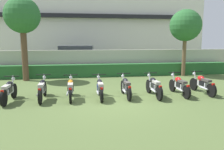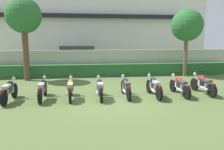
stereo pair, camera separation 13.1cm
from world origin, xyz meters
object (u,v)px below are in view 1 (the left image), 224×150
(motorcycle_in_row_3, at_px, (100,88))
(motorcycle_in_row_7, at_px, (202,84))
(tree_far_side, at_px, (185,26))
(motorcycle_in_row_0, at_px, (9,91))
(parked_car, at_px, (78,57))
(motorcycle_in_row_5, at_px, (154,86))
(tree_near_inspector, at_px, (22,17))
(motorcycle_in_row_2, at_px, (71,88))
(motorcycle_in_row_1, at_px, (42,89))
(motorcycle_in_row_4, at_px, (126,87))
(motorcycle_in_row_6, at_px, (179,85))

(motorcycle_in_row_3, xyz_separation_m, motorcycle_in_row_7, (4.63, 0.16, 0.00))
(tree_far_side, xyz_separation_m, motorcycle_in_row_0, (-9.62, -4.97, -2.82))
(parked_car, distance_m, motorcycle_in_row_5, 10.26)
(tree_near_inspector, relative_size, motorcycle_in_row_2, 2.66)
(tree_near_inspector, relative_size, tree_far_side, 1.10)
(motorcycle_in_row_3, bearing_deg, motorcycle_in_row_2, 86.29)
(motorcycle_in_row_1, bearing_deg, motorcycle_in_row_7, -90.70)
(tree_far_side, relative_size, motorcycle_in_row_5, 2.24)
(tree_far_side, xyz_separation_m, motorcycle_in_row_4, (-4.95, -4.86, -2.83))
(tree_near_inspector, xyz_separation_m, motorcycle_in_row_7, (8.57, -4.54, -3.23))
(tree_near_inspector, distance_m, motorcycle_in_row_5, 8.46)
(tree_far_side, bearing_deg, motorcycle_in_row_4, -135.53)
(motorcycle_in_row_3, bearing_deg, tree_far_side, -50.88)
(motorcycle_in_row_1, xyz_separation_m, motorcycle_in_row_7, (6.95, 0.01, -0.01))
(motorcycle_in_row_7, bearing_deg, tree_far_side, -20.09)
(motorcycle_in_row_4, bearing_deg, parked_car, 11.69)
(parked_car, height_order, motorcycle_in_row_7, parked_car)
(motorcycle_in_row_0, relative_size, motorcycle_in_row_6, 0.95)
(tree_near_inspector, bearing_deg, motorcycle_in_row_3, -50.02)
(parked_car, xyz_separation_m, motorcycle_in_row_1, (-1.48, -9.58, -0.49))
(motorcycle_in_row_1, bearing_deg, motorcycle_in_row_0, 96.34)
(motorcycle_in_row_0, bearing_deg, tree_far_side, -60.86)
(tree_near_inspector, distance_m, motorcycle_in_row_4, 7.56)
(motorcycle_in_row_3, bearing_deg, motorcycle_in_row_4, -85.19)
(tree_near_inspector, height_order, motorcycle_in_row_5, tree_near_inspector)
(tree_near_inspector, height_order, motorcycle_in_row_3, tree_near_inspector)
(tree_far_side, height_order, motorcycle_in_row_4, tree_far_side)
(motorcycle_in_row_3, bearing_deg, parked_car, 4.76)
(motorcycle_in_row_4, bearing_deg, motorcycle_in_row_5, -95.57)
(parked_car, distance_m, tree_far_side, 8.71)
(motorcycle_in_row_2, xyz_separation_m, motorcycle_in_row_4, (2.30, 0.02, -0.00))
(motorcycle_in_row_0, height_order, motorcycle_in_row_5, same)
(motorcycle_in_row_7, bearing_deg, parked_car, 26.23)
(tree_near_inspector, xyz_separation_m, tree_far_side, (10.00, 0.26, -0.40))
(tree_far_side, height_order, motorcycle_in_row_3, tree_far_side)
(motorcycle_in_row_2, distance_m, motorcycle_in_row_6, 4.68)
(motorcycle_in_row_3, relative_size, motorcycle_in_row_6, 0.94)
(motorcycle_in_row_2, bearing_deg, tree_near_inspector, 30.25)
(tree_near_inspector, height_order, motorcycle_in_row_6, tree_near_inspector)
(parked_car, distance_m, motorcycle_in_row_0, 10.12)
(parked_car, xyz_separation_m, tree_far_side, (6.90, -4.77, 2.34))
(motorcycle_in_row_1, distance_m, motorcycle_in_row_6, 5.80)
(motorcycle_in_row_6, bearing_deg, motorcycle_in_row_3, 89.60)
(parked_car, bearing_deg, tree_far_side, -27.94)
(motorcycle_in_row_2, height_order, motorcycle_in_row_3, motorcycle_in_row_2)
(parked_car, height_order, motorcycle_in_row_3, parked_car)
(parked_car, relative_size, motorcycle_in_row_5, 2.42)
(motorcycle_in_row_0, xyz_separation_m, motorcycle_in_row_1, (1.24, 0.16, -0.00))
(tree_near_inspector, xyz_separation_m, motorcycle_in_row_4, (5.05, -4.60, -3.23))
(tree_near_inspector, relative_size, motorcycle_in_row_4, 2.54)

